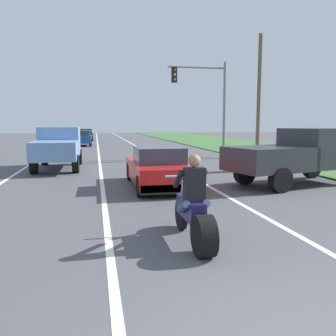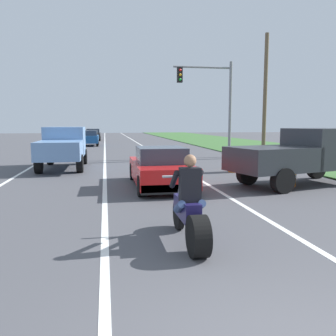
{
  "view_description": "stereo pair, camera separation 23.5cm",
  "coord_description": "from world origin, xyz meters",
  "px_view_note": "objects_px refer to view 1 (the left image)",
  "views": [
    {
      "loc": [
        -1.98,
        -2.21,
        2.15
      ],
      "look_at": [
        -0.15,
        6.69,
        1.0
      ],
      "focal_mm": 37.57,
      "sensor_mm": 36.0,
      "label": 1
    },
    {
      "loc": [
        -1.75,
        -2.26,
        2.15
      ],
      "look_at": [
        -0.15,
        6.69,
        1.0
      ],
      "focal_mm": 37.57,
      "sensor_mm": 36.0,
      "label": 2
    }
  ],
  "objects_px": {
    "construction_barrel_mid": "(231,161)",
    "construction_barrel_nearest": "(285,171)",
    "motorcycle_with_rider": "(194,212)",
    "pickup_truck_left_lane_light_blue": "(58,146)",
    "traffic_light_mast_near": "(208,95)",
    "distant_car_far_ahead": "(82,138)",
    "distant_car_further_ahead": "(86,135)",
    "pickup_truck_right_shoulder_dark_grey": "(298,153)",
    "sports_car_red": "(158,169)"
  },
  "relations": [
    {
      "from": "construction_barrel_mid",
      "to": "distant_car_further_ahead",
      "type": "bearing_deg",
      "value": 103.09
    },
    {
      "from": "distant_car_further_ahead",
      "to": "traffic_light_mast_near",
      "type": "bearing_deg",
      "value": -71.06
    },
    {
      "from": "construction_barrel_mid",
      "to": "construction_barrel_nearest",
      "type": "bearing_deg",
      "value": -81.89
    },
    {
      "from": "pickup_truck_left_lane_light_blue",
      "to": "distant_car_further_ahead",
      "type": "relative_size",
      "value": 1.2
    },
    {
      "from": "pickup_truck_left_lane_light_blue",
      "to": "construction_barrel_nearest",
      "type": "height_order",
      "value": "pickup_truck_left_lane_light_blue"
    },
    {
      "from": "sports_car_red",
      "to": "pickup_truck_left_lane_light_blue",
      "type": "relative_size",
      "value": 0.9
    },
    {
      "from": "distant_car_far_ahead",
      "to": "construction_barrel_mid",
      "type": "bearing_deg",
      "value": -70.41
    },
    {
      "from": "pickup_truck_left_lane_light_blue",
      "to": "pickup_truck_right_shoulder_dark_grey",
      "type": "height_order",
      "value": "same"
    },
    {
      "from": "pickup_truck_right_shoulder_dark_grey",
      "to": "construction_barrel_mid",
      "type": "relative_size",
      "value": 5.14
    },
    {
      "from": "construction_barrel_mid",
      "to": "distant_car_further_ahead",
      "type": "xyz_separation_m",
      "value": [
        -7.15,
        30.76,
        0.27
      ]
    },
    {
      "from": "pickup_truck_right_shoulder_dark_grey",
      "to": "construction_barrel_nearest",
      "type": "relative_size",
      "value": 5.14
    },
    {
      "from": "sports_car_red",
      "to": "pickup_truck_right_shoulder_dark_grey",
      "type": "relative_size",
      "value": 0.84
    },
    {
      "from": "pickup_truck_right_shoulder_dark_grey",
      "to": "distant_car_far_ahead",
      "type": "height_order",
      "value": "pickup_truck_right_shoulder_dark_grey"
    },
    {
      "from": "sports_car_red",
      "to": "construction_barrel_mid",
      "type": "height_order",
      "value": "sports_car_red"
    },
    {
      "from": "motorcycle_with_rider",
      "to": "distant_car_further_ahead",
      "type": "bearing_deg",
      "value": 94.21
    },
    {
      "from": "sports_car_red",
      "to": "pickup_truck_left_lane_light_blue",
      "type": "distance_m",
      "value": 6.9
    },
    {
      "from": "construction_barrel_mid",
      "to": "distant_car_far_ahead",
      "type": "distance_m",
      "value": 21.52
    },
    {
      "from": "traffic_light_mast_near",
      "to": "construction_barrel_mid",
      "type": "distance_m",
      "value": 7.66
    },
    {
      "from": "construction_barrel_mid",
      "to": "pickup_truck_left_lane_light_blue",
      "type": "bearing_deg",
      "value": 160.94
    },
    {
      "from": "pickup_truck_right_shoulder_dark_grey",
      "to": "distant_car_far_ahead",
      "type": "xyz_separation_m",
      "value": [
        -8.27,
        23.88,
        -0.33
      ]
    },
    {
      "from": "pickup_truck_left_lane_light_blue",
      "to": "distant_car_far_ahead",
      "type": "height_order",
      "value": "pickup_truck_left_lane_light_blue"
    },
    {
      "from": "pickup_truck_left_lane_light_blue",
      "to": "pickup_truck_right_shoulder_dark_grey",
      "type": "distance_m",
      "value": 10.73
    },
    {
      "from": "pickup_truck_right_shoulder_dark_grey",
      "to": "distant_car_further_ahead",
      "type": "height_order",
      "value": "pickup_truck_right_shoulder_dark_grey"
    },
    {
      "from": "motorcycle_with_rider",
      "to": "distant_car_further_ahead",
      "type": "xyz_separation_m",
      "value": [
        -2.92,
        39.66,
        0.18
      ]
    },
    {
      "from": "traffic_light_mast_near",
      "to": "construction_barrel_mid",
      "type": "relative_size",
      "value": 6.0
    },
    {
      "from": "traffic_light_mast_near",
      "to": "sports_car_red",
      "type": "bearing_deg",
      "value": -116.6
    },
    {
      "from": "traffic_light_mast_near",
      "to": "distant_car_far_ahead",
      "type": "xyz_separation_m",
      "value": [
        -8.3,
        13.51,
        -3.17
      ]
    },
    {
      "from": "distant_car_far_ahead",
      "to": "pickup_truck_right_shoulder_dark_grey",
      "type": "bearing_deg",
      "value": -70.91
    },
    {
      "from": "pickup_truck_left_lane_light_blue",
      "to": "traffic_light_mast_near",
      "type": "xyz_separation_m",
      "value": [
        8.75,
        4.11,
        2.83
      ]
    },
    {
      "from": "motorcycle_with_rider",
      "to": "pickup_truck_left_lane_light_blue",
      "type": "bearing_deg",
      "value": 106.58
    },
    {
      "from": "traffic_light_mast_near",
      "to": "distant_car_further_ahead",
      "type": "distance_m",
      "value": 25.57
    },
    {
      "from": "distant_car_far_ahead",
      "to": "traffic_light_mast_near",
      "type": "bearing_deg",
      "value": -58.44
    },
    {
      "from": "traffic_light_mast_near",
      "to": "distant_car_further_ahead",
      "type": "relative_size",
      "value": 1.5
    },
    {
      "from": "pickup_truck_left_lane_light_blue",
      "to": "construction_barrel_nearest",
      "type": "xyz_separation_m",
      "value": [
        8.19,
        -6.34,
        -0.6
      ]
    },
    {
      "from": "construction_barrel_mid",
      "to": "distant_car_far_ahead",
      "type": "height_order",
      "value": "distant_car_far_ahead"
    },
    {
      "from": "traffic_light_mast_near",
      "to": "construction_barrel_nearest",
      "type": "height_order",
      "value": "traffic_light_mast_near"
    },
    {
      "from": "distant_car_further_ahead",
      "to": "sports_car_red",
      "type": "bearing_deg",
      "value": -84.41
    },
    {
      "from": "construction_barrel_nearest",
      "to": "distant_car_further_ahead",
      "type": "distance_m",
      "value": 35.3
    },
    {
      "from": "sports_car_red",
      "to": "distant_car_far_ahead",
      "type": "bearing_deg",
      "value": 98.23
    },
    {
      "from": "construction_barrel_nearest",
      "to": "distant_car_further_ahead",
      "type": "bearing_deg",
      "value": 102.56
    },
    {
      "from": "sports_car_red",
      "to": "distant_car_far_ahead",
      "type": "relative_size",
      "value": 1.08
    },
    {
      "from": "construction_barrel_nearest",
      "to": "distant_car_far_ahead",
      "type": "bearing_deg",
      "value": 107.9
    },
    {
      "from": "motorcycle_with_rider",
      "to": "construction_barrel_mid",
      "type": "bearing_deg",
      "value": 64.58
    },
    {
      "from": "pickup_truck_right_shoulder_dark_grey",
      "to": "construction_barrel_nearest",
      "type": "distance_m",
      "value": 0.8
    },
    {
      "from": "pickup_truck_right_shoulder_dark_grey",
      "to": "distant_car_further_ahead",
      "type": "xyz_separation_m",
      "value": [
        -8.2,
        34.37,
        -0.33
      ]
    },
    {
      "from": "motorcycle_with_rider",
      "to": "pickup_truck_right_shoulder_dark_grey",
      "type": "xyz_separation_m",
      "value": [
        5.28,
        5.29,
        0.51
      ]
    },
    {
      "from": "motorcycle_with_rider",
      "to": "traffic_light_mast_near",
      "type": "distance_m",
      "value": 16.88
    },
    {
      "from": "motorcycle_with_rider",
      "to": "pickup_truck_left_lane_light_blue",
      "type": "distance_m",
      "value": 12.06
    },
    {
      "from": "pickup_truck_left_lane_light_blue",
      "to": "pickup_truck_right_shoulder_dark_grey",
      "type": "xyz_separation_m",
      "value": [
        8.72,
        -6.26,
        0.0
      ]
    },
    {
      "from": "construction_barrel_nearest",
      "to": "construction_barrel_mid",
      "type": "bearing_deg",
      "value": 98.11
    }
  ]
}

